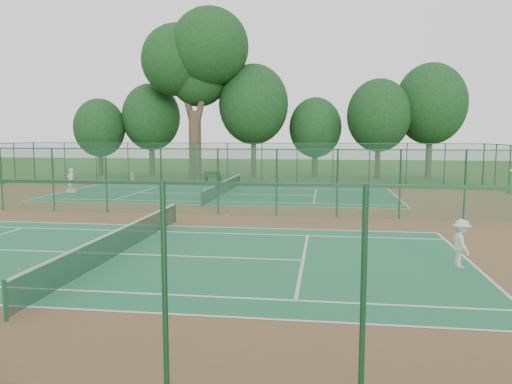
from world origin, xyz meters
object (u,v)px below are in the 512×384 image
at_px(kit_bag, 72,191).
at_px(big_tree, 196,59).
at_px(trash_bin, 133,176).
at_px(bench, 213,177).
at_px(player_near, 461,243).
at_px(player_far, 71,180).

relative_size(kit_bag, big_tree, 0.04).
bearing_deg(trash_bin, bench, -0.58).
bearing_deg(big_tree, player_near, -61.70).
xyz_separation_m(trash_bin, bench, (7.42, -0.07, 0.08)).
bearing_deg(big_tree, bench, -59.77).
bearing_deg(kit_bag, player_near, -36.95).
distance_m(bench, kit_bag, 12.40).
distance_m(player_near, kit_bag, 28.61).
distance_m(trash_bin, bench, 7.42).
bearing_deg(big_tree, trash_bin, -138.58).
bearing_deg(player_near, bench, 21.23).
bearing_deg(player_near, big_tree, 21.55).
xyz_separation_m(player_near, player_far, (-22.77, 17.89, 0.10)).
xyz_separation_m(bench, big_tree, (-2.55, 4.38, 10.86)).
bearing_deg(kit_bag, bench, 48.34).
height_order(player_near, bench, player_near).
xyz_separation_m(player_near, bench, (-14.18, 26.69, -0.28)).
distance_m(player_far, kit_bag, 0.83).
relative_size(player_near, bench, 0.94).
height_order(bench, kit_bag, bench).
distance_m(player_near, player_far, 28.96).
height_order(player_far, trash_bin, player_far).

